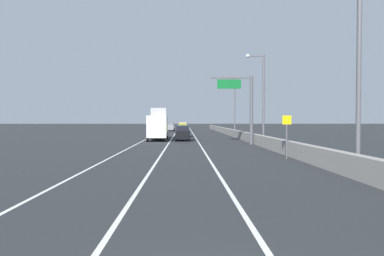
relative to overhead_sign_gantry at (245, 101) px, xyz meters
The scene contains 17 objects.
ground_plane 31.82m from the overhead_sign_gantry, 101.76° to the left, with size 320.00×320.00×0.00m, color #26282B.
lane_stripe_left 25.29m from the overhead_sign_gantry, 118.65° to the left, with size 0.16×130.00×0.00m, color silver.
lane_stripe_center 23.84m from the overhead_sign_gantry, 111.10° to the left, with size 0.16×130.00×0.00m, color silver.
lane_stripe_right 22.84m from the overhead_sign_gantry, 102.70° to the left, with size 0.16×130.00×0.00m, color silver.
jersey_barrier_right 8.09m from the overhead_sign_gantry, 78.83° to the left, with size 0.60×120.00×1.10m, color gray.
overhead_sign_gantry is the anchor object (origin of this frame).
speed_advisory_sign 14.26m from the overhead_sign_gantry, 88.18° to the right, with size 0.60×0.11×3.00m.
lamp_post_right_near 20.18m from the overhead_sign_gantry, 84.24° to the right, with size 2.14×0.44×10.04m.
lamp_post_right_second 2.41m from the overhead_sign_gantry, 22.60° to the left, with size 2.14×0.44×10.04m.
lamp_post_right_third 21.83m from the overhead_sign_gantry, 85.08° to the left, with size 2.14×0.44×10.04m.
car_yellow_0 33.88m from the overhead_sign_gantry, 101.95° to the left, with size 1.89×4.27×2.03m.
car_white_1 52.75m from the overhead_sign_gantry, 97.58° to the left, with size 1.92×4.77×2.12m.
car_gray_2 46.08m from the overhead_sign_gantry, 102.55° to the left, with size 1.91×4.51×2.12m.
car_silver_3 43.55m from the overhead_sign_gantry, 99.43° to the left, with size 1.82×4.69×2.12m.
car_green_4 18.38m from the overhead_sign_gantry, 111.77° to the left, with size 1.89×4.09×1.88m.
car_black_5 10.30m from the overhead_sign_gantry, 135.27° to the left, with size 1.90×4.14×1.92m.
box_truck 13.35m from the overhead_sign_gantry, 140.60° to the left, with size 2.66×8.41×4.31m.
Camera 1 is at (-0.21, -4.18, 2.72)m, focal length 32.07 mm.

